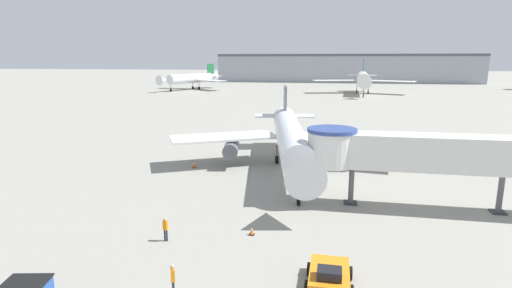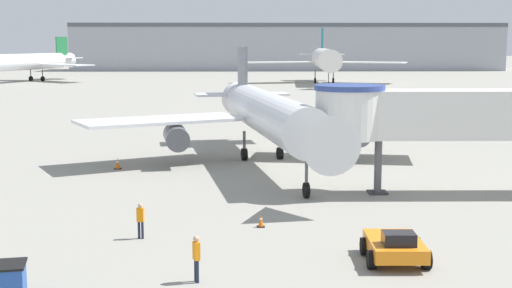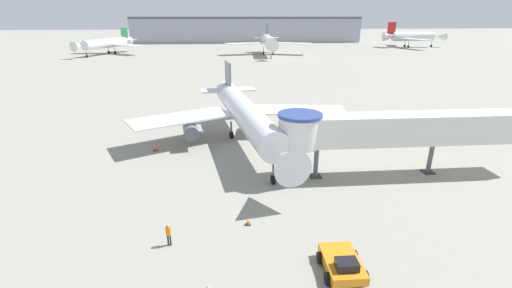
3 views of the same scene
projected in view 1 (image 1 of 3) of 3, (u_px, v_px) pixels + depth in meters
ground_plane at (295, 168)px, 44.85m from camera, size 800.00×800.00×0.00m
main_airplane at (290, 136)px, 43.92m from camera, size 27.62×30.46×8.44m
jet_bridge at (440, 153)px, 31.54m from camera, size 24.05×4.09×6.38m
pushback_tug_orange at (329, 276)px, 21.22m from camera, size 2.55×3.45×1.43m
traffic_cone_near_nose at (252, 231)px, 27.63m from camera, size 0.37×0.37×0.62m
traffic_cone_port_wing at (194, 164)px, 44.72m from camera, size 0.48×0.48×0.79m
ground_crew_marshaller at (165, 228)px, 26.59m from camera, size 0.35×0.24×1.64m
ground_crew_wing_walker at (173, 278)px, 20.32m from camera, size 0.31×0.39×1.77m
background_jet_teal_tail at (363, 79)px, 137.58m from camera, size 35.56×35.54×11.98m
background_jet_green_tail at (192, 78)px, 157.84m from camera, size 28.97×31.77×10.04m
terminal_building at (345, 68)px, 209.83m from camera, size 132.76×20.19×14.52m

